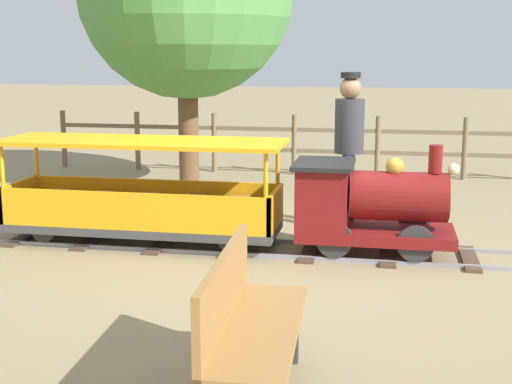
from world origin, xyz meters
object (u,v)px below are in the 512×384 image
locomotive (365,203)px  park_bench (249,331)px  conductor_person (349,138)px  passenger_car (143,201)px

locomotive → park_bench: (2.94, -0.48, -0.07)m
park_bench → conductor_person: bearing=176.0°
locomotive → passenger_car: size_ratio=0.54×
passenger_car → conductor_person: (-0.96, 1.89, 0.54)m
locomotive → conductor_person: (-0.96, -0.21, 0.47)m
locomotive → passenger_car: locomotive is taller
conductor_person → passenger_car: bearing=-62.9°
locomotive → passenger_car: 2.10m
passenger_car → conductor_person: bearing=117.1°
locomotive → park_bench: 2.98m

